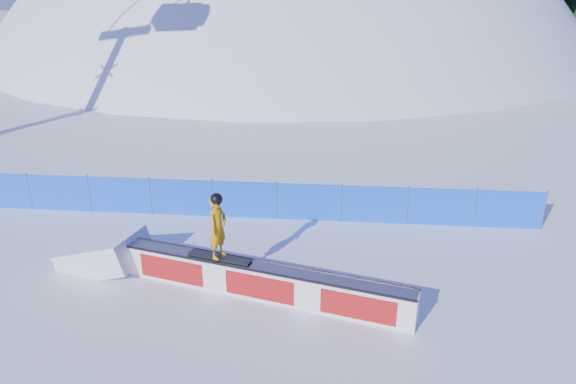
{
  "coord_description": "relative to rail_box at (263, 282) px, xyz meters",
  "views": [
    {
      "loc": [
        4.83,
        -11.32,
        7.47
      ],
      "look_at": [
        3.57,
        2.17,
        1.88
      ],
      "focal_mm": 35.0,
      "sensor_mm": 36.0,
      "label": 1
    }
  ],
  "objects": [
    {
      "name": "safety_fence",
      "position": [
        -3.18,
        4.45,
        0.17
      ],
      "size": [
        22.05,
        0.05,
        1.3
      ],
      "color": "blue",
      "rests_on": "ground"
    },
    {
      "name": "snowboarder",
      "position": [
        -1.09,
        0.29,
        1.27
      ],
      "size": [
        1.63,
        0.69,
        1.68
      ],
      "rotation": [
        0.0,
        0.0,
        1.18
      ],
      "color": "black",
      "rests_on": "rail_box"
    },
    {
      "name": "rail_box",
      "position": [
        0.0,
        0.0,
        0.0
      ],
      "size": [
        7.13,
        2.32,
        0.87
      ],
      "rotation": [
        0.0,
        0.0,
        -0.26
      ],
      "color": "white",
      "rests_on": "ground"
    },
    {
      "name": "snow_hill",
      "position": [
        -3.18,
        41.95,
        -18.43
      ],
      "size": [
        64.0,
        64.0,
        64.0
      ],
      "color": "white",
      "rests_on": "ground"
    },
    {
      "name": "ground",
      "position": [
        -3.18,
        -0.05,
        -0.43
      ],
      "size": [
        160.0,
        160.0,
        0.0
      ],
      "primitive_type": "plane",
      "color": "white",
      "rests_on": "ground"
    },
    {
      "name": "snow_ramp",
      "position": [
        -4.38,
        1.15,
        -0.43
      ],
      "size": [
        2.55,
        1.94,
        1.41
      ],
      "primitive_type": null,
      "rotation": [
        0.0,
        -0.31,
        -0.26
      ],
      "color": "white",
      "rests_on": "ground"
    }
  ]
}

